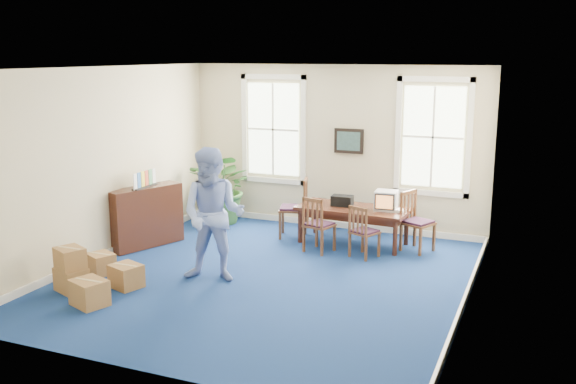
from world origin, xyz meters
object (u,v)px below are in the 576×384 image
at_px(potted_plant, 224,187).
at_px(cardboard_boxes, 84,268).
at_px(conference_table, 353,225).
at_px(crt_tv, 386,200).
at_px(man, 213,215).
at_px(chair_near_left, 319,224).
at_px(credenza, 146,217).

height_order(potted_plant, cardboard_boxes, potted_plant).
distance_m(conference_table, crt_tv, 0.78).
bearing_deg(conference_table, man, -114.39).
height_order(chair_near_left, potted_plant, potted_plant).
xyz_separation_m(crt_tv, man, (-1.99, -2.70, 0.17)).
bearing_deg(conference_table, crt_tv, 7.88).
xyz_separation_m(credenza, potted_plant, (0.56, 1.96, 0.20)).
bearing_deg(credenza, man, -7.12).
bearing_deg(cardboard_boxes, potted_plant, 88.55).
height_order(conference_table, chair_near_left, chair_near_left).
bearing_deg(chair_near_left, credenza, 32.06).
height_order(crt_tv, cardboard_boxes, crt_tv).
bearing_deg(cardboard_boxes, crt_tv, 47.21).
height_order(conference_table, man, man).
bearing_deg(potted_plant, crt_tv, -5.84).
xyz_separation_m(chair_near_left, man, (-0.99, -1.97, 0.53)).
xyz_separation_m(potted_plant, cardboard_boxes, (-0.11, -4.17, -0.40)).
bearing_deg(credenza, chair_near_left, 38.01).
height_order(credenza, potted_plant, potted_plant).
xyz_separation_m(conference_table, cardboard_boxes, (-2.94, -3.77, 0.00)).
xyz_separation_m(chair_near_left, credenza, (-2.99, -0.88, 0.05)).
relative_size(crt_tv, man, 0.20).
bearing_deg(chair_near_left, man, 78.82).
bearing_deg(crt_tv, conference_table, -179.52).
distance_m(chair_near_left, man, 2.27).
bearing_deg(man, chair_near_left, 51.36).
relative_size(chair_near_left, credenza, 0.72).
xyz_separation_m(conference_table, chair_near_left, (-0.41, -0.68, 0.16)).
relative_size(conference_table, crt_tv, 4.82).
height_order(conference_table, cardboard_boxes, cardboard_boxes).
height_order(conference_table, potted_plant, potted_plant).
relative_size(man, potted_plant, 1.38).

